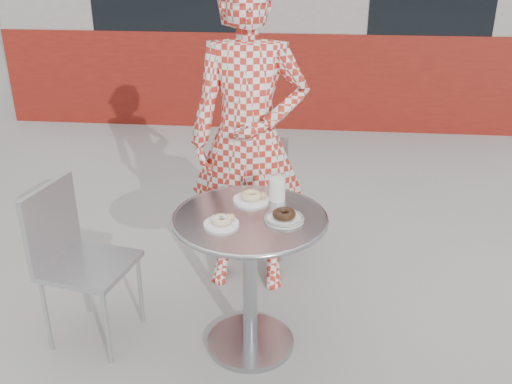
# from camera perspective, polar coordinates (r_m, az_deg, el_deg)

# --- Properties ---
(ground) EXTENTS (60.00, 60.00, 0.00)m
(ground) POSITION_cam_1_polar(r_m,az_deg,el_deg) (2.98, -1.06, -15.21)
(ground) COLOR #A9A7A1
(ground) RESTS_ON ground
(bistro_table) EXTENTS (0.72, 0.72, 0.73)m
(bistro_table) POSITION_cam_1_polar(r_m,az_deg,el_deg) (2.68, -0.61, -5.82)
(bistro_table) COLOR #B1B1B6
(bistro_table) RESTS_ON ground
(chair_far) EXTENTS (0.44, 0.45, 0.84)m
(chair_far) POSITION_cam_1_polar(r_m,az_deg,el_deg) (3.70, 0.50, -1.96)
(chair_far) COLOR #AEB1B6
(chair_far) RESTS_ON ground
(chair_left) EXTENTS (0.46, 0.46, 0.82)m
(chair_left) POSITION_cam_1_polar(r_m,az_deg,el_deg) (3.02, -16.12, -9.73)
(chair_left) COLOR #AEB1B6
(chair_left) RESTS_ON ground
(seated_person) EXTENTS (0.65, 0.43, 1.76)m
(seated_person) POSITION_cam_1_polar(r_m,az_deg,el_deg) (3.11, -0.74, 5.26)
(seated_person) COLOR #B5281B
(seated_person) RESTS_ON ground
(plate_far) EXTENTS (0.17, 0.17, 0.05)m
(plate_far) POSITION_cam_1_polar(r_m,az_deg,el_deg) (2.74, -0.43, -0.55)
(plate_far) COLOR white
(plate_far) RESTS_ON bistro_table
(plate_near) EXTENTS (0.16, 0.16, 0.04)m
(plate_near) POSITION_cam_1_polar(r_m,az_deg,el_deg) (2.52, -3.44, -2.96)
(plate_near) COLOR white
(plate_near) RESTS_ON bistro_table
(plate_checker) EXTENTS (0.18, 0.18, 0.05)m
(plate_checker) POSITION_cam_1_polar(r_m,az_deg,el_deg) (2.56, 2.82, -2.51)
(plate_checker) COLOR white
(plate_checker) RESTS_ON bistro_table
(milk_cup) EXTENTS (0.09, 0.09, 0.13)m
(milk_cup) POSITION_cam_1_polar(r_m,az_deg,el_deg) (2.73, 2.12, 0.39)
(milk_cup) COLOR white
(milk_cup) RESTS_ON bistro_table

